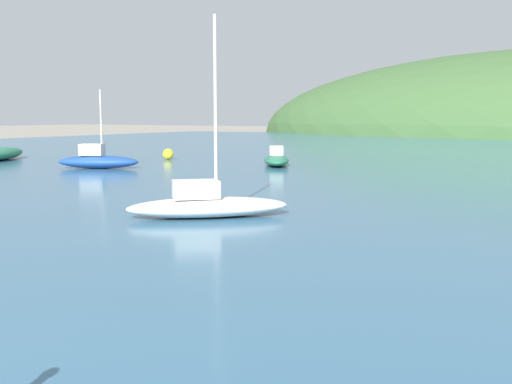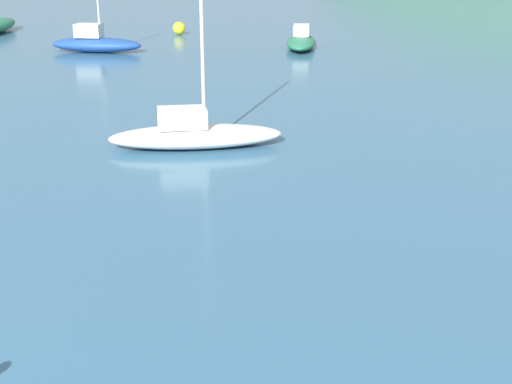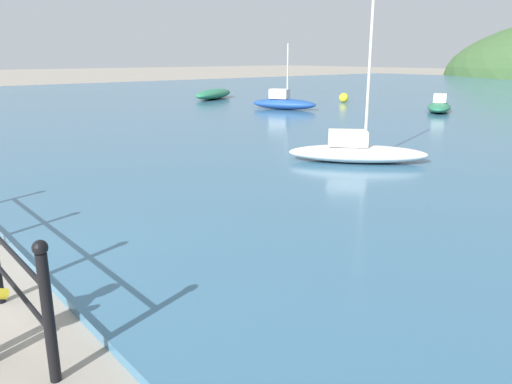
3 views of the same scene
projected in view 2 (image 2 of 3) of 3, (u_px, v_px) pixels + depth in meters
boat_twin_mast at (194, 133)px, 13.40m from camera, size 3.16×3.04×3.98m
boat_far_right at (301, 41)px, 24.92m from camera, size 2.45×3.26×0.78m
boat_green_fishing at (96, 43)px, 24.04m from camera, size 3.25×2.30×3.00m
mooring_buoy at (179, 28)px, 28.23m from camera, size 0.50×0.50×0.50m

